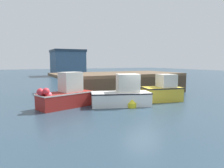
# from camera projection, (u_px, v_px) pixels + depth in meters

# --- Properties ---
(ground) EXTENTS (120.00, 160.00, 0.10)m
(ground) POSITION_uv_depth(u_px,v_px,m) (142.00, 107.00, 13.82)
(ground) COLOR #283D4C
(pier) EXTENTS (12.00, 6.14, 1.88)m
(pier) POSITION_uv_depth(u_px,v_px,m) (120.00, 77.00, 19.79)
(pier) COLOR brown
(pier) RESTS_ON ground
(fishing_boat_near_left) EXTENTS (3.80, 2.42, 2.28)m
(fishing_boat_near_left) POSITION_uv_depth(u_px,v_px,m) (65.00, 95.00, 13.58)
(fishing_boat_near_left) COLOR maroon
(fishing_boat_near_left) RESTS_ON ground
(fishing_boat_near_right) EXTENTS (4.27, 2.75, 2.14)m
(fishing_boat_near_right) POSITION_uv_depth(u_px,v_px,m) (122.00, 95.00, 14.09)
(fishing_boat_near_right) COLOR silver
(fishing_boat_near_right) RESTS_ON ground
(fishing_boat_mid) EXTENTS (3.10, 2.10, 2.02)m
(fishing_boat_mid) POSITION_uv_depth(u_px,v_px,m) (163.00, 91.00, 15.79)
(fishing_boat_mid) COLOR gold
(fishing_boat_mid) RESTS_ON ground
(warehouse) EXTENTS (6.54, 6.66, 5.54)m
(warehouse) POSITION_uv_depth(u_px,v_px,m) (68.00, 63.00, 45.16)
(warehouse) COLOR #385675
(warehouse) RESTS_ON ground
(mooring_buoy_foreground) EXTENTS (0.57, 0.57, 0.59)m
(mooring_buoy_foreground) POSITION_uv_depth(u_px,v_px,m) (132.00, 104.00, 13.49)
(mooring_buoy_foreground) COLOR yellow
(mooring_buoy_foreground) RESTS_ON ground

